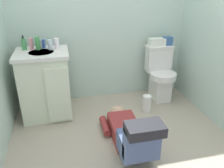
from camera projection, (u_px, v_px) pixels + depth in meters
The scene contains 15 objects.
ground_plane at pixel (120, 137), 2.54m from camera, with size 2.83×3.02×0.04m, color #A09681.
wall_back at pixel (100, 11), 2.96m from camera, with size 2.49×0.08×2.40m, color #AFC8B9.
toilet at pixel (160, 74), 3.20m from camera, with size 0.36×0.46×0.75m.
vanity_cabinet at pixel (46, 84), 2.77m from camera, with size 0.60×0.53×0.82m.
faucet at pixel (41, 44), 2.71m from camera, with size 0.02×0.02×0.10m, color silver.
person_plumber at pixel (130, 133), 2.28m from camera, with size 0.39×1.06×0.52m.
tissue_box at pixel (157, 42), 3.09m from camera, with size 0.22×0.11×0.10m, color silver.
toiletry_bag at pixel (167, 41), 3.12m from camera, with size 0.12×0.09×0.11m, color #33598C.
soap_dispenser at pixel (24, 44), 2.65m from camera, with size 0.06×0.06×0.17m.
bottle_pink at pixel (31, 44), 2.66m from camera, with size 0.04×0.04×0.13m, color pink.
bottle_green at pixel (38, 43), 2.65m from camera, with size 0.06×0.06×0.15m, color #459B52.
bottle_blue at pixel (44, 44), 2.73m from camera, with size 0.04×0.04×0.10m, color #3C60B0.
bottle_clear at pixel (50, 45), 2.66m from camera, with size 0.06×0.06×0.11m, color silver.
bottle_white at pixel (57, 44), 2.67m from camera, with size 0.05×0.05×0.13m, color white.
paper_towel_roll at pixel (147, 103), 2.96m from camera, with size 0.11×0.11×0.22m, color white.
Camera 1 is at (-0.55, -1.99, 1.57)m, focal length 36.93 mm.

